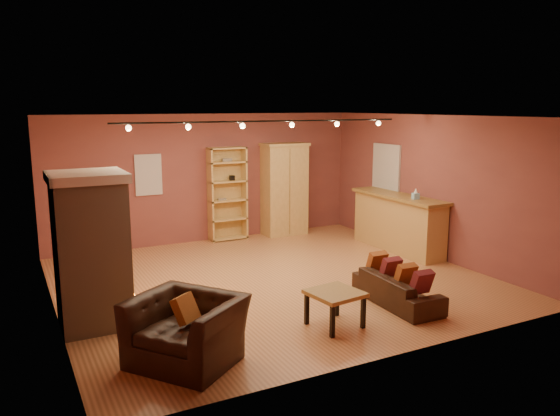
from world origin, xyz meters
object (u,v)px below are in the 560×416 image
armchair (186,319)px  coffee_table (335,297)px  fireplace (92,250)px  bar_counter (398,222)px  bookcase (227,193)px  loveseat (397,283)px  armoire (284,189)px

armchair → coffee_table: size_ratio=1.95×
fireplace → armchair: 1.89m
bar_counter → armchair: (-5.47, -2.86, -0.06)m
bookcase → loveseat: bearing=-81.5°
bar_counter → armoire: bearing=120.9°
bookcase → loveseat: (0.75, -5.02, -0.73)m
armoire → coffee_table: armoire is taller
armoire → armchair: 6.64m
bar_counter → coffee_table: size_ratio=3.33×
bookcase → bar_counter: bookcase is taller
armoire → loveseat: bearing=-97.3°
fireplace → armoire: bearing=36.6°
bookcase → armoire: armoire is taller
loveseat → coffee_table: loveseat is taller
loveseat → bookcase: bearing=11.0°
fireplace → bookcase: fireplace is taller
armoire → coffee_table: bearing=-110.5°
fireplace → bar_counter: (6.24, 1.21, -0.47)m
bookcase → loveseat: size_ratio=1.30×
bookcase → coffee_table: size_ratio=2.83×
loveseat → coffee_table: bearing=104.3°
bookcase → armoire: size_ratio=0.97×
bookcase → coffee_table: bearing=-95.9°
armchair → bar_counter: bearing=80.6°
fireplace → armoire: armoire is taller
coffee_table → bar_counter: bearing=39.6°
loveseat → bar_counter: bearing=-36.9°
armoire → bar_counter: bearing=-59.1°
armchair → coffee_table: armchair is taller
armchair → loveseat: bearing=59.1°
fireplace → armchair: bearing=-64.9°
fireplace → loveseat: fireplace is taller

